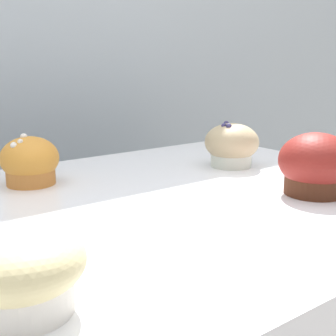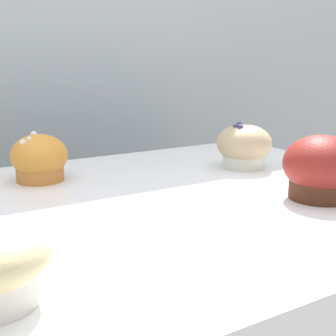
{
  "view_description": "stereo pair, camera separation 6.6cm",
  "coord_description": "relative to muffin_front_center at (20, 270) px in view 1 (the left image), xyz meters",
  "views": [
    {
      "loc": [
        -0.3,
        -0.52,
        1.08
      ],
      "look_at": [
        0.09,
        -0.01,
        0.93
      ],
      "focal_mm": 50.0,
      "sensor_mm": 36.0,
      "label": 1
    },
    {
      "loc": [
        -0.25,
        -0.56,
        1.08
      ],
      "look_at": [
        0.09,
        -0.01,
        0.93
      ],
      "focal_mm": 50.0,
      "sensor_mm": 36.0,
      "label": 2
    }
  ],
  "objects": [
    {
      "name": "muffin_front_center",
      "position": [
        0.0,
        0.0,
        0.0
      ],
      "size": [
        0.1,
        0.1,
        0.07
      ],
      "color": "white",
      "rests_on": "display_counter"
    },
    {
      "name": "muffin_back_left",
      "position": [
        0.47,
        0.06,
        0.01
      ],
      "size": [
        0.11,
        0.11,
        0.09
      ],
      "color": "#4A2415",
      "rests_on": "display_counter"
    },
    {
      "name": "muffin_back_right",
      "position": [
        0.15,
        0.37,
        0.0
      ],
      "size": [
        0.09,
        0.09,
        0.08
      ],
      "color": "#CB7B36",
      "rests_on": "display_counter"
    },
    {
      "name": "muffin_front_left",
      "position": [
        0.5,
        0.27,
        0.0
      ],
      "size": [
        0.1,
        0.1,
        0.08
      ],
      "color": "silver",
      "rests_on": "display_counter"
    }
  ]
}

